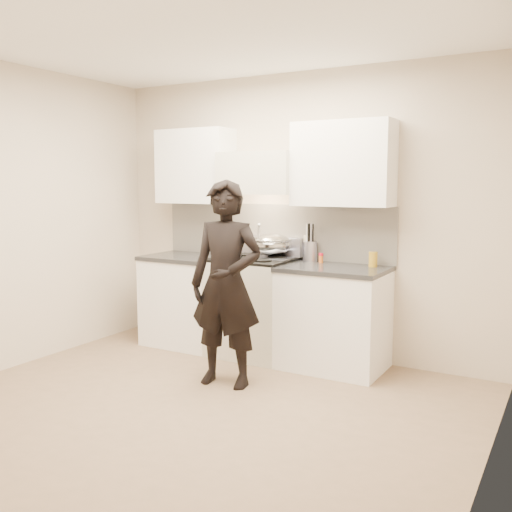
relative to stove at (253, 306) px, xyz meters
The scene contains 11 objects.
ground_plane 1.53m from the stove, 78.12° to the right, with size 4.00×4.00×0.00m, color #856951.
room_shell 1.56m from the stove, 77.04° to the right, with size 4.04×3.54×2.70m.
stove is the anchor object (origin of this frame).
counter_right 0.83m from the stove, ahead, with size 0.92×0.67×0.92m.
counter_left 0.78m from the stove, behind, with size 0.82×0.67×0.92m.
wok 0.62m from the stove, 50.27° to the left, with size 0.41×0.50×0.33m.
stock_pot 0.63m from the stove, 144.10° to the right, with size 0.39×0.29×0.18m.
utensil_crock 0.77m from the stove, 24.48° to the left, with size 0.13×0.13×0.36m.
spice_jar 0.81m from the stove, 15.57° to the left, with size 0.04×0.04×0.09m.
oil_glass 1.25m from the stove, ahead, with size 0.08×0.08×0.13m.
person 0.94m from the stove, 74.91° to the right, with size 0.62×0.40×1.68m, color black.
Camera 1 is at (2.39, -3.26, 1.65)m, focal length 40.00 mm.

